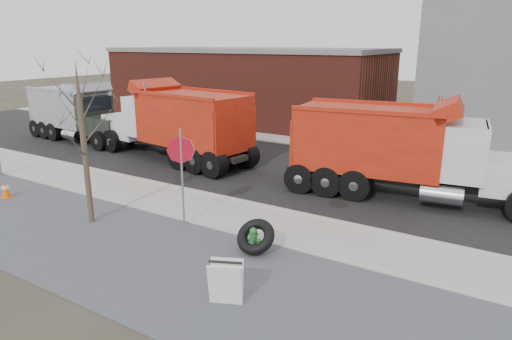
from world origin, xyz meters
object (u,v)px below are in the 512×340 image
Objects in this scene: sandwich_board at (226,282)px; dump_truck_red_a at (403,148)px; fire_hydrant at (253,241)px; dump_truck_red_b at (176,121)px; truck_tire at (256,237)px; dump_truck_grey at (78,111)px; stop_sign at (181,161)px.

dump_truck_red_a is (1.25, 9.44, 1.37)m from sandwich_board.
dump_truck_red_b reaches higher than fire_hydrant.
sandwich_board reaches higher than truck_tire.
truck_tire is 18.38m from dump_truck_grey.
dump_truck_red_a reaches higher than stop_sign.
dump_truck_red_b is at bearing 173.29° from dump_truck_red_a.
dump_truck_red_b is at bearing 113.41° from stop_sign.
fire_hydrant is 0.15m from truck_tire.
dump_truck_grey is at bearing 4.33° from dump_truck_red_b.
stop_sign is at bearing 140.52° from dump_truck_red_b.
dump_truck_red_a is (2.07, 6.89, 1.44)m from truck_tire.
dump_truck_red_a is at bearing 32.32° from stop_sign.
dump_truck_grey reaches higher than fire_hydrant.
dump_truck_red_b reaches higher than sandwich_board.
fire_hydrant is at bearing 84.92° from sandwich_board.
fire_hydrant is at bearing 150.07° from dump_truck_red_b.
stop_sign reaches higher than truck_tire.
dump_truck_red_b is (-9.59, 9.27, 1.40)m from sandwich_board.
sandwich_board is at bearing -85.57° from fire_hydrant.
sandwich_board is 0.14× the size of dump_truck_grey.
dump_truck_red_a is at bearing 58.08° from sandwich_board.
truck_tire is at bearing -28.26° from stop_sign.
dump_truck_red_b is at bearing 111.59° from sandwich_board.
truck_tire is 0.15× the size of dump_truck_grey.
dump_truck_red_a is 1.03× the size of dump_truck_red_b.
stop_sign is 5.13m from sandwich_board.
stop_sign is at bearing 117.27° from sandwich_board.
dump_truck_red_a reaches higher than sandwich_board.
fire_hydrant is 0.64× the size of truck_tire.
sandwich_board is 20.24m from dump_truck_grey.
dump_truck_red_b reaches higher than dump_truck_red_a.
dump_truck_grey is at bearing 171.40° from dump_truck_red_a.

